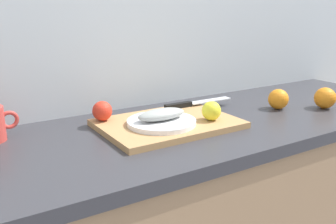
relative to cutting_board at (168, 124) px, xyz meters
name	(u,v)px	position (x,y,z in m)	size (l,w,h in m)	color
back_wall	(147,14)	(0.10, 0.30, 0.34)	(3.20, 0.05, 2.50)	silver
cutting_board	(168,124)	(0.00, 0.00, 0.00)	(0.44, 0.31, 0.02)	tan
white_plate	(161,122)	(-0.04, -0.02, 0.02)	(0.22, 0.22, 0.01)	white
fish_fillet	(161,114)	(-0.04, -0.02, 0.04)	(0.16, 0.07, 0.04)	#999E99
chef_knife	(190,104)	(0.17, 0.11, 0.02)	(0.29, 0.04, 0.02)	silver
lemon_0	(211,111)	(0.12, -0.07, 0.04)	(0.06, 0.06, 0.06)	yellow
tomato_0	(102,111)	(-0.18, 0.12, 0.04)	(0.07, 0.07, 0.07)	red
orange_0	(325,98)	(0.63, -0.13, 0.03)	(0.08, 0.08, 0.08)	orange
orange_1	(278,99)	(0.47, -0.04, 0.03)	(0.08, 0.08, 0.08)	orange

